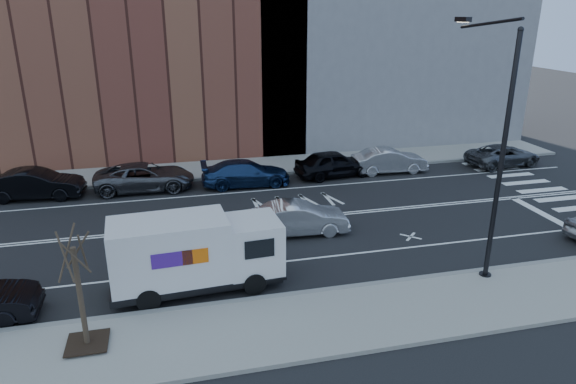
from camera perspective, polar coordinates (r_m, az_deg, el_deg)
name	(u,v)px	position (r m, az deg, el deg)	size (l,w,h in m)	color
ground	(264,221)	(24.60, -2.64, -3.24)	(120.00, 120.00, 0.00)	black
sidewalk_near	(317,323)	(17.01, 3.26, -14.28)	(44.00, 3.60, 0.15)	gray
sidewalk_far	(238,168)	(32.76, -5.62, 2.72)	(44.00, 3.60, 0.15)	gray
curb_near	(303,294)	(18.46, 1.63, -11.24)	(44.00, 0.25, 0.17)	gray
curb_far	(242,176)	(31.05, -5.14, 1.80)	(44.00, 0.25, 0.17)	gray
crosswalk	(551,194)	(31.57, 27.18, -0.22)	(3.00, 14.00, 0.01)	white
road_markings	(264,221)	(24.60, -2.64, -3.23)	(40.00, 8.60, 0.01)	white
streetlight	(495,144)	(19.54, 22.01, 4.95)	(0.44, 4.02, 9.34)	black
street_tree	(82,307)	(16.30, -21.93, -11.76)	(1.20, 1.20, 3.75)	black
fedex_van	(195,252)	(18.55, -10.26, -6.60)	(6.19, 2.46, 2.77)	black
far_parked_b	(36,184)	(30.37, -26.23, 0.79)	(1.68, 4.82, 1.59)	black
far_parked_c	(145,177)	(29.66, -15.64, 1.63)	(2.50, 5.41, 1.50)	#4B4C52
far_parked_d	(246,173)	(29.41, -4.72, 2.11)	(2.05, 5.04, 1.46)	navy
far_parked_e	(334,164)	(31.01, 5.12, 3.17)	(1.90, 4.72, 1.61)	black
far_parked_f	(389,161)	(32.31, 11.21, 3.44)	(1.59, 4.56, 1.50)	#BABABF
far_parked_g	(503,155)	(35.95, 22.79, 3.79)	(2.24, 4.85, 1.35)	#4A4D52
driving_sedan	(299,218)	(22.99, 1.19, -2.94)	(1.55, 4.43, 1.46)	silver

